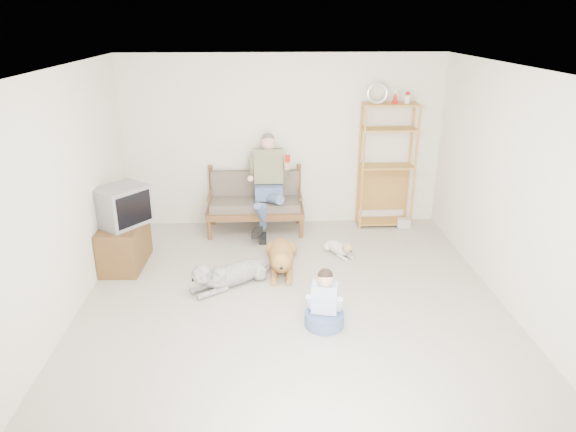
{
  "coord_description": "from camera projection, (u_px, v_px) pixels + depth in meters",
  "views": [
    {
      "loc": [
        -0.31,
        -5.2,
        3.19
      ],
      "look_at": [
        -0.01,
        1.0,
        0.78
      ],
      "focal_mm": 32.0,
      "sensor_mm": 36.0,
      "label": 1
    }
  ],
  "objects": [
    {
      "name": "wall_left",
      "position": [
        57.0,
        204.0,
        5.4
      ],
      "size": [
        0.0,
        5.5,
        5.5
      ],
      "primitive_type": "plane",
      "rotation": [
        1.57,
        0.0,
        1.57
      ],
      "color": "silver",
      "rests_on": "ground"
    },
    {
      "name": "etagere",
      "position": [
        387.0,
        165.0,
        8.09
      ],
      "size": [
        0.88,
        0.38,
        2.28
      ],
      "color": "#B58A38",
      "rests_on": "ground"
    },
    {
      "name": "man",
      "position": [
        267.0,
        191.0,
        7.82
      ],
      "size": [
        0.59,
        0.84,
        1.36
      ],
      "color": "slate",
      "rests_on": "loveseat"
    },
    {
      "name": "child",
      "position": [
        325.0,
        305.0,
        5.6
      ],
      "size": [
        0.44,
        0.44,
        0.69
      ],
      "rotation": [
        0.0,
        0.0,
        -0.21
      ],
      "color": "slate",
      "rests_on": "ground"
    },
    {
      "name": "terrier",
      "position": [
        340.0,
        248.0,
        7.33
      ],
      "size": [
        0.4,
        0.6,
        0.25
      ],
      "rotation": [
        0.0,
        0.0,
        0.51
      ],
      "color": "silver",
      "rests_on": "ground"
    },
    {
      "name": "golden_retriever",
      "position": [
        281.0,
        257.0,
        6.92
      ],
      "size": [
        0.36,
        1.35,
        0.41
      ],
      "rotation": [
        0.0,
        0.0,
        -0.03
      ],
      "color": "#A9753A",
      "rests_on": "ground"
    },
    {
      "name": "wall_outlet",
      "position": [
        207.0,
        206.0,
        8.39
      ],
      "size": [
        0.12,
        0.02,
        0.08
      ],
      "primitive_type": "cube",
      "color": "silver",
      "rests_on": "ground"
    },
    {
      "name": "book_stack",
      "position": [
        404.0,
        223.0,
        8.33
      ],
      "size": [
        0.24,
        0.19,
        0.13
      ],
      "primitive_type": "cube",
      "rotation": [
        0.0,
        0.0,
        -0.21
      ],
      "color": "silver",
      "rests_on": "ground"
    },
    {
      "name": "loveseat",
      "position": [
        255.0,
        201.0,
        8.08
      ],
      "size": [
        1.5,
        0.7,
        0.95
      ],
      "rotation": [
        0.0,
        0.0,
        -0.0
      ],
      "color": "brown",
      "rests_on": "ground"
    },
    {
      "name": "floor",
      "position": [
        293.0,
        308.0,
        6.01
      ],
      "size": [
        5.5,
        5.5,
        0.0
      ],
      "primitive_type": "plane",
      "color": "beige",
      "rests_on": "ground"
    },
    {
      "name": "crt_tv",
      "position": [
        122.0,
        206.0,
        6.78
      ],
      "size": [
        0.78,
        0.8,
        0.52
      ],
      "rotation": [
        0.0,
        0.0,
        -0.67
      ],
      "color": "gray",
      "rests_on": "tv_stand"
    },
    {
      "name": "tv_stand",
      "position": [
        124.0,
        245.0,
        6.96
      ],
      "size": [
        0.53,
        0.92,
        0.6
      ],
      "rotation": [
        0.0,
        0.0,
        -0.04
      ],
      "color": "brown",
      "rests_on": "ground"
    },
    {
      "name": "ceiling",
      "position": [
        294.0,
        70.0,
        5.03
      ],
      "size": [
        5.5,
        5.5,
        0.0
      ],
      "primitive_type": "plane",
      "rotation": [
        3.14,
        0.0,
        0.0
      ],
      "color": "silver",
      "rests_on": "ground"
    },
    {
      "name": "shaggy_dog",
      "position": [
        229.0,
        274.0,
        6.47
      ],
      "size": [
        1.1,
        0.86,
        0.39
      ],
      "rotation": [
        0.0,
        0.0,
        -0.97
      ],
      "color": "silver",
      "rests_on": "ground"
    },
    {
      "name": "wall_right",
      "position": [
        520.0,
        196.0,
        5.63
      ],
      "size": [
        0.0,
        5.5,
        5.5
      ],
      "primitive_type": "plane",
      "rotation": [
        1.57,
        0.0,
        -1.57
      ],
      "color": "silver",
      "rests_on": "ground"
    },
    {
      "name": "wall_front",
      "position": [
        321.0,
        358.0,
        2.96
      ],
      "size": [
        5.0,
        0.0,
        5.0
      ],
      "primitive_type": "plane",
      "rotation": [
        -1.57,
        0.0,
        0.0
      ],
      "color": "silver",
      "rests_on": "ground"
    },
    {
      "name": "wall_back",
      "position": [
        283.0,
        142.0,
        8.08
      ],
      "size": [
        5.0,
        0.0,
        5.0
      ],
      "primitive_type": "plane",
      "rotation": [
        1.57,
        0.0,
        0.0
      ],
      "color": "silver",
      "rests_on": "ground"
    }
  ]
}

